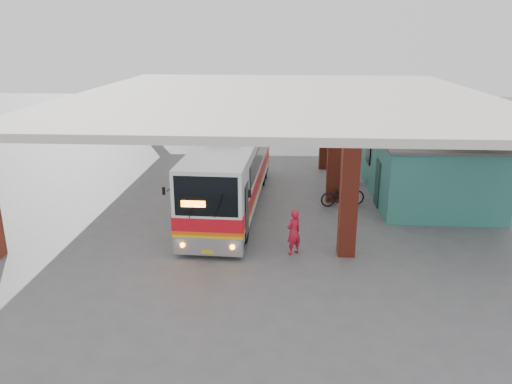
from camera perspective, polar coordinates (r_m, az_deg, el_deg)
The scene contains 8 objects.
ground at distance 21.05m, azimuth 1.15°, elevation -3.46°, with size 90.00×90.00×0.00m, color #515154.
brick_columns at distance 25.21m, azimuth 4.96°, elevation 5.22°, with size 20.10×21.60×4.35m.
canopy_roof at distance 26.30m, azimuth 2.97°, elevation 10.92°, with size 21.00×23.00×0.30m, color silver.
shop_building at distance 25.27m, azimuth 18.86°, elevation 2.92°, with size 5.20×8.20×3.11m.
coach_bus at distance 22.49m, azimuth -2.79°, elevation 2.50°, with size 2.92×11.89×3.44m.
motorcycle at distance 23.17m, azimuth 9.88°, elevation -0.27°, with size 0.73×2.09×1.10m, color black.
pedestrian at distance 17.86m, azimuth 4.33°, elevation -4.61°, with size 0.61×0.40×1.67m, color red.
red_chair at distance 26.71m, azimuth 11.52°, elevation 1.56°, with size 0.38×0.38×0.72m.
Camera 1 is at (0.83, -19.61, 7.60)m, focal length 35.00 mm.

